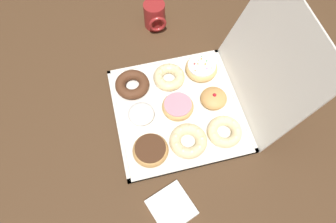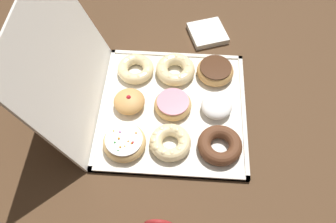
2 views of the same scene
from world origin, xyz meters
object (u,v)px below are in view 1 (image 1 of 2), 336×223
(donut_box, at_px, (178,110))
(cruller_donut_3, at_px, (170,77))
(sprinkle_donut_6, at_px, (201,68))
(cruller_donut_8, at_px, (225,131))
(chocolate_frosted_donut_2, at_px, (151,150))
(napkin_stack, at_px, (171,208))
(cruller_donut_5, at_px, (188,141))
(powdered_filled_donut_1, at_px, (141,114))
(chocolate_cake_ring_donut_0, at_px, (132,84))
(pink_frosted_donut_4, at_px, (177,107))
(coffee_mug, at_px, (155,15))
(jelly_filled_donut_7, at_px, (213,97))

(donut_box, distance_m, cruller_donut_3, 0.13)
(sprinkle_donut_6, distance_m, cruller_donut_8, 0.26)
(sprinkle_donut_6, bearing_deg, cruller_donut_3, -85.77)
(chocolate_frosted_donut_2, relative_size, napkin_stack, 0.98)
(cruller_donut_3, bearing_deg, sprinkle_donut_6, 94.23)
(chocolate_frosted_donut_2, relative_size, cruller_donut_5, 0.94)
(powdered_filled_donut_1, xyz_separation_m, cruller_donut_8, (0.13, 0.25, -0.00))
(chocolate_cake_ring_donut_0, height_order, chocolate_frosted_donut_2, chocolate_frosted_donut_2)
(cruller_donut_5, height_order, napkin_stack, cruller_donut_5)
(powdered_filled_donut_1, xyz_separation_m, pink_frosted_donut_4, (0.00, 0.12, -0.00))
(chocolate_frosted_donut_2, distance_m, cruller_donut_5, 0.12)
(cruller_donut_5, bearing_deg, pink_frosted_donut_4, -177.75)
(pink_frosted_donut_4, height_order, cruller_donut_8, same)
(donut_box, distance_m, napkin_stack, 0.33)
(cruller_donut_5, relative_size, coffee_mug, 1.17)
(chocolate_frosted_donut_2, height_order, coffee_mug, coffee_mug)
(powdered_filled_donut_1, height_order, coffee_mug, coffee_mug)
(cruller_donut_5, relative_size, sprinkle_donut_6, 1.04)
(donut_box, height_order, cruller_donut_3, cruller_donut_3)
(sprinkle_donut_6, bearing_deg, powdered_filled_donut_1, -61.57)
(chocolate_cake_ring_donut_0, bearing_deg, cruller_donut_8, 45.74)
(chocolate_frosted_donut_2, height_order, jelly_filled_donut_7, jelly_filled_donut_7)
(chocolate_cake_ring_donut_0, bearing_deg, donut_box, 47.05)
(cruller_donut_3, relative_size, pink_frosted_donut_4, 1.04)
(donut_box, xyz_separation_m, chocolate_frosted_donut_2, (0.13, -0.12, 0.03))
(cruller_donut_5, bearing_deg, jelly_filled_donut_7, 136.76)
(chocolate_cake_ring_donut_0, xyz_separation_m, cruller_donut_3, (-0.00, 0.14, 0.00))
(cruller_donut_3, bearing_deg, powdered_filled_donut_1, -45.95)
(napkin_stack, bearing_deg, sprinkle_donut_6, 153.35)
(pink_frosted_donut_4, distance_m, napkin_stack, 0.33)
(coffee_mug, bearing_deg, napkin_stack, -8.91)
(donut_box, xyz_separation_m, powdered_filled_donut_1, (0.00, -0.13, 0.03))
(pink_frosted_donut_4, relative_size, cruller_donut_5, 0.89)
(chocolate_cake_ring_donut_0, xyz_separation_m, pink_frosted_donut_4, (0.13, 0.13, 0.00))
(chocolate_cake_ring_donut_0, height_order, jelly_filled_donut_7, jelly_filled_donut_7)
(chocolate_cake_ring_donut_0, distance_m, pink_frosted_donut_4, 0.18)
(cruller_donut_3, distance_m, cruller_donut_8, 0.28)
(chocolate_frosted_donut_2, relative_size, cruller_donut_8, 1.00)
(donut_box, relative_size, napkin_stack, 3.67)
(cruller_donut_8, relative_size, coffee_mug, 1.09)
(coffee_mug, bearing_deg, pink_frosted_donut_4, -2.26)
(powdered_filled_donut_1, bearing_deg, chocolate_cake_ring_donut_0, -176.43)
(chocolate_cake_ring_donut_0, xyz_separation_m, sprinkle_donut_6, (-0.01, 0.26, 0.00))
(chocolate_frosted_donut_2, relative_size, coffee_mug, 1.09)
(pink_frosted_donut_4, bearing_deg, sprinkle_donut_6, 136.76)
(pink_frosted_donut_4, relative_size, jelly_filled_donut_7, 1.19)
(donut_box, distance_m, sprinkle_donut_6, 0.18)
(cruller_donut_8, xyz_separation_m, napkin_stack, (0.19, -0.23, -0.02))
(chocolate_frosted_donut_2, bearing_deg, cruller_donut_3, 153.55)
(jelly_filled_donut_7, height_order, coffee_mug, coffee_mug)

